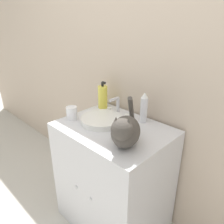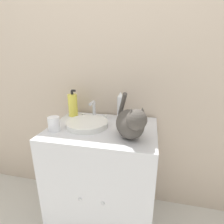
{
  "view_description": "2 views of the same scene",
  "coord_description": "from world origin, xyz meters",
  "px_view_note": "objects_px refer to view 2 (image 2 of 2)",
  "views": [
    {
      "loc": [
        0.88,
        -0.64,
        1.48
      ],
      "look_at": [
        0.04,
        0.22,
        0.96
      ],
      "focal_mm": 35.0,
      "sensor_mm": 36.0,
      "label": 1
    },
    {
      "loc": [
        0.3,
        -0.79,
        1.3
      ],
      "look_at": [
        0.07,
        0.25,
        0.95
      ],
      "focal_mm": 28.0,
      "sensor_mm": 36.0,
      "label": 2
    }
  ],
  "objects_px": {
    "cup": "(54,124)",
    "soap_bottle": "(73,105)",
    "cat": "(131,123)",
    "spray_bottle": "(120,106)"
  },
  "relations": [
    {
      "from": "cup",
      "to": "soap_bottle",
      "type": "bearing_deg",
      "value": 90.04
    },
    {
      "from": "cat",
      "to": "cup",
      "type": "relative_size",
      "value": 3.66
    },
    {
      "from": "cat",
      "to": "soap_bottle",
      "type": "bearing_deg",
      "value": -150.11
    },
    {
      "from": "cat",
      "to": "spray_bottle",
      "type": "relative_size",
      "value": 1.6
    },
    {
      "from": "spray_bottle",
      "to": "cat",
      "type": "bearing_deg",
      "value": -70.02
    },
    {
      "from": "cat",
      "to": "soap_bottle",
      "type": "distance_m",
      "value": 0.59
    },
    {
      "from": "spray_bottle",
      "to": "cup",
      "type": "height_order",
      "value": "spray_bottle"
    },
    {
      "from": "soap_bottle",
      "to": "cup",
      "type": "bearing_deg",
      "value": -89.96
    },
    {
      "from": "cat",
      "to": "soap_bottle",
      "type": "relative_size",
      "value": 1.55
    },
    {
      "from": "soap_bottle",
      "to": "spray_bottle",
      "type": "distance_m",
      "value": 0.38
    }
  ]
}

